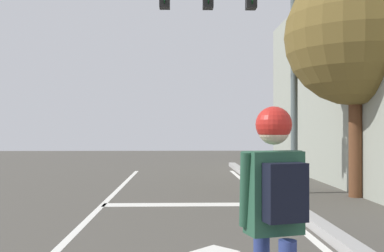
# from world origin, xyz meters

# --- Properties ---
(lane_line_center) EXTENTS (0.12, 20.00, 0.01)m
(lane_line_center) POSITION_xyz_m (-0.59, 6.00, 0.00)
(lane_line_center) COLOR silver
(lane_line_center) RESTS_ON ground
(lane_line_curbside) EXTENTS (0.12, 20.00, 0.01)m
(lane_line_curbside) POSITION_xyz_m (2.73, 6.00, 0.00)
(lane_line_curbside) COLOR silver
(lane_line_curbside) RESTS_ON ground
(stop_bar) EXTENTS (3.47, 0.40, 0.01)m
(stop_bar) POSITION_xyz_m (1.15, 9.09, 0.00)
(stop_bar) COLOR silver
(stop_bar) RESTS_ON ground
(lane_arrow_head) EXTENTS (0.71, 0.71, 0.01)m
(lane_arrow_head) POSITION_xyz_m (1.32, 5.71, 0.00)
(lane_arrow_head) COLOR silver
(lane_arrow_head) RESTS_ON ground
(curb_strip) EXTENTS (0.24, 24.00, 0.14)m
(curb_strip) POSITION_xyz_m (2.98, 6.00, 0.07)
(curb_strip) COLOR #9C9A97
(curb_strip) RESTS_ON ground
(skater) EXTENTS (0.43, 0.60, 1.57)m
(skater) POSITION_xyz_m (1.54, 3.14, 1.06)
(skater) COLOR navy
(skater) RESTS_ON skateboard
(traffic_signal_mast) EXTENTS (4.09, 0.34, 5.27)m
(traffic_signal_mast) POSITION_xyz_m (2.41, 10.59, 3.84)
(traffic_signal_mast) COLOR #515E5E
(traffic_signal_mast) RESTS_ON ground
(roadside_tree) EXTENTS (3.08, 3.08, 5.08)m
(roadside_tree) POSITION_xyz_m (4.77, 9.98, 3.52)
(roadside_tree) COLOR brown
(roadside_tree) RESTS_ON ground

